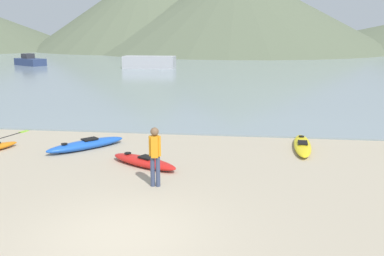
{
  "coord_description": "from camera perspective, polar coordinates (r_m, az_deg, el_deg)",
  "views": [
    {
      "loc": [
        2.69,
        -8.67,
        4.37
      ],
      "look_at": [
        0.47,
        8.43,
        0.5
      ],
      "focal_mm": 42.0,
      "sensor_mm": 36.0,
      "label": 1
    }
  ],
  "objects": [
    {
      "name": "far_hill_midright",
      "position": [
        90.58,
        5.72,
        14.74
      ],
      "size": [
        59.21,
        59.21,
        15.54
      ],
      "primitive_type": "cone",
      "color": "#5B664C",
      "rests_on": "ground_plane"
    },
    {
      "name": "loose_paddle",
      "position": [
        19.73,
        -22.84,
        -1.12
      ],
      "size": [
        0.88,
        2.74,
        0.03
      ],
      "color": "black",
      "rests_on": "ground_plane"
    },
    {
      "name": "far_hill_midleft",
      "position": [
        95.07,
        -5.36,
        14.83
      ],
      "size": [
        47.8,
        47.8,
        16.14
      ],
      "primitive_type": "cone",
      "color": "#5B664C",
      "rests_on": "ground_plane"
    },
    {
      "name": "kayak_on_sand_0",
      "position": [
        17.05,
        13.84,
        -2.15
      ],
      "size": [
        0.81,
        3.24,
        0.3
      ],
      "color": "yellow",
      "rests_on": "ground_plane"
    },
    {
      "name": "person_near_foreground",
      "position": [
        12.5,
        -4.73,
        -3.18
      ],
      "size": [
        0.34,
        0.25,
        1.7
      ],
      "color": "#384260",
      "rests_on": "ground_plane"
    },
    {
      "name": "bay_water",
      "position": [
        53.2,
        4.54,
        7.93
      ],
      "size": [
        160.0,
        70.0,
        0.06
      ],
      "primitive_type": "cube",
      "color": "gray",
      "rests_on": "ground_plane"
    },
    {
      "name": "moored_boat_4",
      "position": [
        49.17,
        -5.44,
        8.33
      ],
      "size": [
        5.55,
        2.05,
        1.3
      ],
      "color": "#B2B2B7",
      "rests_on": "bay_water"
    },
    {
      "name": "kayak_on_sand_3",
      "position": [
        16.95,
        -13.29,
        -2.06
      ],
      "size": [
        2.54,
        2.72,
        0.38
      ],
      "color": "blue",
      "rests_on": "ground_plane"
    },
    {
      "name": "kayak_on_sand_2",
      "position": [
        14.57,
        -6.13,
        -4.26
      ],
      "size": [
        2.61,
        1.88,
        0.35
      ],
      "color": "red",
      "rests_on": "ground_plane"
    },
    {
      "name": "moored_boat_2",
      "position": [
        55.97,
        -19.88,
        7.98
      ],
      "size": [
        4.34,
        3.61,
        1.35
      ],
      "color": "navy",
      "rests_on": "bay_water"
    },
    {
      "name": "ground_plane",
      "position": [
        10.08,
        -9.1,
        -13.23
      ],
      "size": [
        400.0,
        400.0,
        0.0
      ],
      "primitive_type": "plane",
      "color": "tan"
    }
  ]
}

